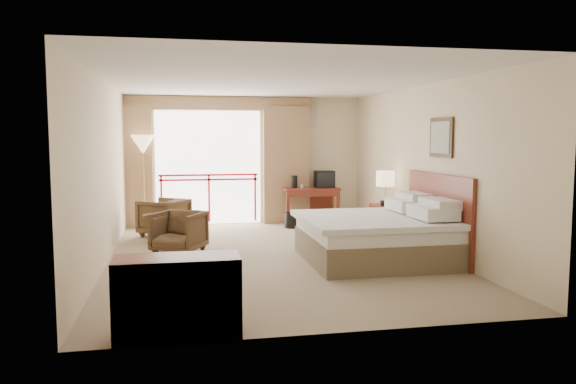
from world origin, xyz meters
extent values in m
plane|color=gray|center=(0.00, 0.00, 0.00)|extent=(7.00, 7.00, 0.00)
plane|color=white|center=(0.00, 0.00, 2.70)|extent=(7.00, 7.00, 0.00)
plane|color=beige|center=(0.00, 3.50, 1.35)|extent=(5.00, 0.00, 5.00)
plane|color=beige|center=(0.00, -3.50, 1.35)|extent=(5.00, 0.00, 5.00)
plane|color=beige|center=(-2.50, 0.00, 1.35)|extent=(0.00, 7.00, 7.00)
plane|color=beige|center=(2.50, 0.00, 1.35)|extent=(0.00, 7.00, 7.00)
plane|color=white|center=(-0.80, 3.48, 1.20)|extent=(2.40, 0.00, 2.40)
cube|color=red|center=(-0.80, 3.46, 0.95)|extent=(2.09, 0.03, 0.04)
cube|color=red|center=(-0.80, 3.46, 1.05)|extent=(2.09, 0.03, 0.04)
cube|color=red|center=(-1.79, 3.46, 0.55)|extent=(0.04, 0.03, 1.00)
cube|color=red|center=(-0.80, 3.46, 0.55)|extent=(0.04, 0.03, 1.00)
cube|color=red|center=(0.19, 3.46, 0.55)|extent=(0.04, 0.03, 1.00)
cube|color=#906949|center=(-2.45, 3.35, 1.25)|extent=(1.00, 0.26, 2.50)
cube|color=#906949|center=(0.85, 3.35, 1.25)|extent=(1.00, 0.26, 2.50)
cube|color=#906949|center=(-0.80, 3.38, 2.55)|extent=(4.40, 0.22, 0.28)
cube|color=silver|center=(1.30, 3.47, 2.35)|extent=(0.50, 0.04, 0.50)
cube|color=brown|center=(1.45, -0.60, 0.20)|extent=(2.05, 2.00, 0.40)
cube|color=white|center=(1.45, -0.60, 0.50)|extent=(2.01, 1.96, 0.22)
cube|color=white|center=(1.40, -0.60, 0.63)|extent=(2.09, 2.06, 0.08)
cube|color=white|center=(2.15, -1.05, 0.78)|extent=(0.50, 0.75, 0.18)
cube|color=white|center=(2.15, -0.15, 0.78)|extent=(0.50, 0.75, 0.18)
cube|color=white|center=(2.28, -1.05, 0.90)|extent=(0.40, 0.70, 0.14)
cube|color=white|center=(2.28, -0.15, 0.90)|extent=(0.40, 0.70, 0.14)
cube|color=maroon|center=(2.46, -0.60, 0.65)|extent=(0.06, 2.10, 1.30)
cube|color=#301F0E|center=(2.48, -0.60, 1.85)|extent=(0.03, 0.72, 0.60)
cube|color=silver|center=(2.46, -0.60, 1.85)|extent=(0.01, 0.60, 0.48)
cube|color=maroon|center=(2.21, 0.95, 0.32)|extent=(0.46, 0.55, 0.65)
cylinder|color=tan|center=(2.21, 1.00, 0.68)|extent=(0.14, 0.14, 0.04)
cylinder|color=tan|center=(2.21, 1.00, 0.86)|extent=(0.03, 0.03, 0.35)
cylinder|color=#FFE5B2|center=(2.21, 1.00, 1.11)|extent=(0.33, 0.33, 0.27)
cube|color=black|center=(2.16, 0.80, 0.69)|extent=(0.23, 0.20, 0.09)
cube|color=maroon|center=(1.33, 3.06, 0.75)|extent=(1.19, 0.57, 0.05)
cube|color=maroon|center=(0.78, 2.82, 0.37)|extent=(0.06, 0.06, 0.73)
cube|color=maroon|center=(1.87, 2.82, 0.37)|extent=(0.06, 0.06, 0.73)
cube|color=maroon|center=(0.78, 3.31, 0.37)|extent=(0.06, 0.06, 0.73)
cube|color=maroon|center=(1.87, 3.31, 0.37)|extent=(0.06, 0.06, 0.73)
cube|color=maroon|center=(1.33, 3.31, 0.44)|extent=(1.09, 0.03, 0.54)
cube|color=maroon|center=(1.33, 2.81, 0.67)|extent=(1.09, 0.03, 0.12)
cube|color=black|center=(1.63, 3.06, 0.95)|extent=(0.40, 0.31, 0.36)
cube|color=black|center=(1.63, 2.91, 0.95)|extent=(0.36, 0.02, 0.29)
cylinder|color=black|center=(0.98, 3.06, 0.91)|extent=(0.16, 0.16, 0.27)
cylinder|color=white|center=(1.13, 3.01, 0.82)|extent=(0.08, 0.08, 0.09)
cylinder|color=black|center=(0.81, 2.61, 0.16)|extent=(0.33, 0.33, 0.32)
imported|color=#412E1C|center=(-1.72, 2.19, 0.00)|extent=(1.07, 1.06, 0.70)
imported|color=#412E1C|center=(-1.45, 0.58, 0.00)|extent=(0.98, 0.99, 0.67)
cylinder|color=#301F0E|center=(-1.82, 1.43, 0.50)|extent=(0.47, 0.47, 0.04)
cylinder|color=#301F0E|center=(-1.82, 1.43, 0.25)|extent=(0.06, 0.06, 0.47)
cylinder|color=#301F0E|center=(-1.82, 1.43, 0.02)|extent=(0.34, 0.34, 0.03)
imported|color=white|center=(-1.82, 1.43, 0.52)|extent=(0.18, 0.23, 0.02)
cylinder|color=tan|center=(-2.12, 3.15, 0.02)|extent=(0.31, 0.31, 0.03)
cylinder|color=tan|center=(-2.12, 3.15, 0.82)|extent=(0.03, 0.03, 1.65)
cone|color=#FFE5B2|center=(-2.12, 3.15, 1.70)|extent=(0.48, 0.48, 0.38)
cube|color=maroon|center=(-1.47, -3.33, 0.38)|extent=(1.15, 0.48, 0.77)
cube|color=#301F0E|center=(-1.47, -3.57, 0.38)|extent=(1.06, 0.02, 0.67)
camera|label=1|loc=(-1.45, -8.50, 1.87)|focal=35.00mm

